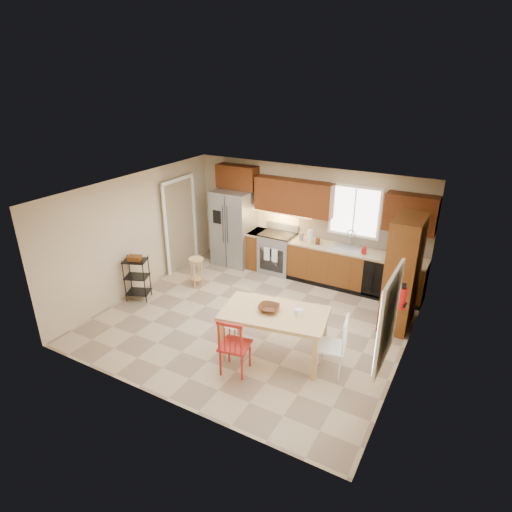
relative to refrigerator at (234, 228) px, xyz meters
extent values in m
plane|color=tan|center=(1.70, -2.12, -0.91)|extent=(5.50, 5.50, 0.00)
cube|color=silver|center=(1.70, -2.12, 1.59)|extent=(5.50, 5.00, 0.02)
cube|color=#CCB793|center=(1.70, 0.38, 0.34)|extent=(5.50, 0.02, 2.50)
cube|color=#CCB793|center=(1.70, -4.62, 0.34)|extent=(5.50, 0.02, 2.50)
cube|color=#CCB793|center=(-1.05, -2.12, 0.34)|extent=(0.02, 5.00, 2.50)
cube|color=#CCB793|center=(4.45, -2.12, 0.34)|extent=(0.02, 5.00, 2.50)
cube|color=gray|center=(0.00, 0.00, 0.00)|extent=(0.92, 0.75, 1.82)
cube|color=gray|center=(1.15, 0.06, -0.45)|extent=(0.76, 0.63, 0.92)
cube|color=brown|center=(0.60, 0.08, -0.46)|extent=(0.30, 0.60, 0.90)
cube|color=brown|center=(2.99, 0.08, -0.46)|extent=(2.92, 0.60, 0.90)
cube|color=black|center=(3.55, -0.22, -0.46)|extent=(0.60, 0.02, 0.78)
cube|color=beige|center=(2.99, 0.36, 0.27)|extent=(2.92, 0.03, 0.55)
cube|color=#55250E|center=(0.00, 0.20, 1.19)|extent=(1.00, 0.35, 0.55)
cube|color=#55250E|center=(1.45, 0.20, 0.92)|extent=(1.80, 0.35, 0.75)
cube|color=#55250E|center=(3.95, 0.20, 0.92)|extent=(1.00, 0.35, 0.75)
cube|color=white|center=(2.80, 0.35, 0.74)|extent=(1.12, 0.04, 1.12)
cube|color=gray|center=(2.80, 0.08, -0.05)|extent=(0.62, 0.46, 0.16)
cube|color=#FFBF66|center=(1.15, 0.17, 0.52)|extent=(1.60, 0.30, 0.01)
imported|color=#BA0C0E|center=(3.18, -0.02, 0.09)|extent=(0.09, 0.09, 0.19)
cylinder|color=silver|center=(1.95, 0.03, 0.13)|extent=(0.12, 0.12, 0.28)
cylinder|color=gray|center=(1.75, 0.03, 0.08)|extent=(0.11, 0.11, 0.18)
cylinder|color=#4D2914|center=(2.15, 0.00, 0.06)|extent=(0.10, 0.10, 0.14)
cube|color=brown|center=(4.13, -0.93, 0.14)|extent=(0.50, 0.95, 2.10)
cylinder|color=#BA0C0E|center=(4.33, -1.98, 0.19)|extent=(0.12, 0.12, 0.36)
cube|color=white|center=(4.38, -3.27, 0.54)|extent=(0.04, 1.02, 1.32)
cube|color=#8C7A59|center=(-0.97, -0.82, 0.14)|extent=(0.04, 0.95, 2.10)
imported|color=#4D2914|center=(2.46, -2.91, -0.08)|extent=(0.40, 0.40, 0.08)
cylinder|color=silver|center=(2.94, -2.80, -0.05)|extent=(0.15, 0.15, 0.15)
camera|label=1|loc=(5.18, -8.21, 3.46)|focal=30.00mm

